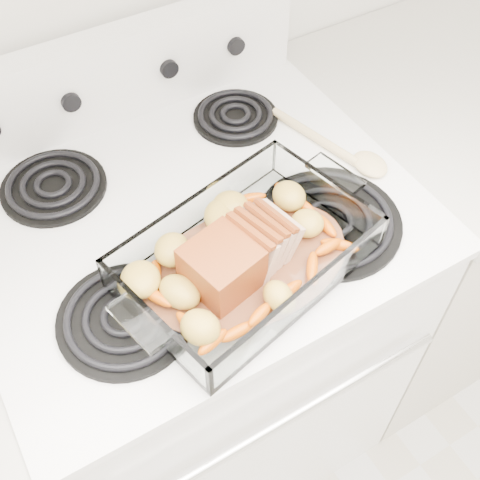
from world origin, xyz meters
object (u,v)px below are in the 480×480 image
electric_range (201,334)px  baking_dish (246,260)px  pork_roast (232,256)px  counter_right (416,228)px

electric_range → baking_dish: size_ratio=2.93×
electric_range → baking_dish: 0.51m
electric_range → pork_roast: electric_range is taller
electric_range → pork_roast: (-0.01, -0.17, 0.51)m
counter_right → baking_dish: (-0.65, -0.17, 0.50)m
counter_right → pork_roast: pork_roast is taller
electric_range → baking_dish: bearing=-84.6°
counter_right → baking_dish: baking_dish is taller
counter_right → baking_dish: 0.84m
electric_range → counter_right: size_ratio=1.20×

